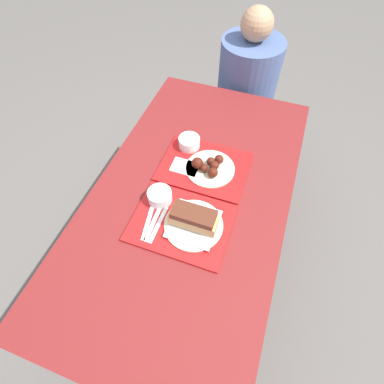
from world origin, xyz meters
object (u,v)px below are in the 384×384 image
Objects in this scene: wings_plate_far at (209,167)px; person_seated_across at (248,76)px; bowl_coleslaw_far at (189,142)px; brisket_sandwich_plate at (194,221)px; tray_near at (181,223)px; tray_far at (204,167)px; bowl_coleslaw_near at (160,196)px.

wings_plate_far is 0.84m from person_seated_across.
brisket_sandwich_plate is at bearing -67.91° from bowl_coleslaw_far.
tray_near is 1.14m from person_seated_across.
bowl_coleslaw_far is at bearing 141.61° from wings_plate_far.
tray_far is 3.88× the size of bowl_coleslaw_near.
bowl_coleslaw_near is at bearing -122.18° from wings_plate_far.
wings_plate_far is at bearing -38.39° from bowl_coleslaw_far.
tray_far is at bearing 64.03° from bowl_coleslaw_near.
tray_far is at bearing -91.23° from person_seated_across.
brisket_sandwich_plate is at bearing -88.05° from person_seated_across.
brisket_sandwich_plate reaches higher than wings_plate_far.
tray_far is at bearing 155.84° from wings_plate_far.
tray_near is 0.42m from bowl_coleslaw_far.
person_seated_across is (0.02, 0.83, -0.04)m from tray_far.
bowl_coleslaw_near is 0.27m from wings_plate_far.
bowl_coleslaw_near is 0.43× the size of brisket_sandwich_plate.
person_seated_across is (-0.04, 1.13, -0.08)m from brisket_sandwich_plate.
person_seated_across is at bearing 82.80° from bowl_coleslaw_near.
tray_near is at bearing -175.47° from brisket_sandwich_plate.
bowl_coleslaw_near is at bearing -97.20° from person_seated_across.
tray_near is 0.58× the size of person_seated_across.
bowl_coleslaw_far is at bearing 112.09° from brisket_sandwich_plate.
tray_far is 0.83m from person_seated_across.
wings_plate_far is (-0.03, 0.30, -0.02)m from brisket_sandwich_plate.
tray_near is 3.88× the size of bowl_coleslaw_far.
person_seated_across is at bearing 91.95° from brisket_sandwich_plate.
tray_near is 3.88× the size of bowl_coleslaw_near.
brisket_sandwich_plate is at bearing -79.67° from tray_far.
brisket_sandwich_plate is 0.44m from bowl_coleslaw_far.
wings_plate_far is 0.33× the size of person_seated_across.
person_seated_across reaches higher than tray_far.
tray_near is at bearing -31.12° from bowl_coleslaw_near.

